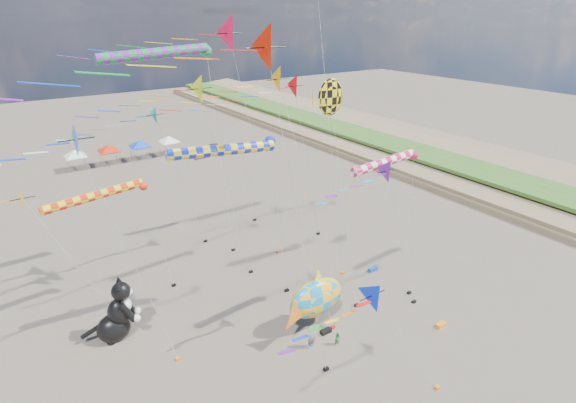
% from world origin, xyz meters
% --- Properties ---
extents(delta_kite_0, '(16.34, 3.11, 23.04)m').
position_xyz_m(delta_kite_0, '(0.55, 20.48, 21.26)').
color(delta_kite_0, '#E7103E').
rests_on(delta_kite_0, ground).
extents(delta_kite_1, '(9.21, 1.77, 13.81)m').
position_xyz_m(delta_kite_1, '(6.20, 6.76, 12.56)').
color(delta_kite_1, '#5A1C8B').
rests_on(delta_kite_1, ground).
extents(delta_kite_2, '(14.99, 2.36, 22.72)m').
position_xyz_m(delta_kite_2, '(-5.84, 4.84, 21.20)').
color(delta_kite_2, red).
rests_on(delta_kite_2, ground).
extents(delta_kite_3, '(9.09, 2.01, 17.94)m').
position_xyz_m(delta_kite_3, '(-12.15, 11.56, 16.61)').
color(delta_kite_3, blue).
rests_on(delta_kite_3, ground).
extents(delta_kite_4, '(11.88, 2.00, 19.90)m').
position_xyz_m(delta_kite_4, '(0.41, 11.02, 18.54)').
color(delta_kite_4, '#FFB609').
rests_on(delta_kite_4, ground).
extents(delta_kite_5, '(11.01, 1.73, 15.30)m').
position_xyz_m(delta_kite_5, '(-4.30, 26.91, 13.99)').
color(delta_kite_5, '#19CEDF').
rests_on(delta_kite_5, ground).
extents(delta_kite_6, '(11.16, 1.78, 12.16)m').
position_xyz_m(delta_kite_6, '(-16.51, 18.58, 10.88)').
color(delta_kite_6, '#F0AB08').
rests_on(delta_kite_6, ground).
extents(delta_kite_7, '(12.48, 2.42, 18.76)m').
position_xyz_m(delta_kite_7, '(-3.24, 18.76, 17.26)').
color(delta_kite_7, '#DAF818').
rests_on(delta_kite_7, ground).
extents(delta_kite_8, '(12.51, 2.40, 17.82)m').
position_xyz_m(delta_kite_8, '(7.94, 21.47, 16.31)').
color(delta_kite_8, red).
rests_on(delta_kite_8, ground).
extents(delta_kite_10, '(10.09, 1.96, 9.81)m').
position_xyz_m(delta_kite_10, '(-0.44, -0.58, 8.52)').
color(delta_kite_10, '#052AE1').
rests_on(delta_kite_10, ground).
extents(windsock_0, '(10.72, 0.94, 20.31)m').
position_xyz_m(windsock_0, '(-3.43, 23.50, 19.78)').
color(windsock_0, '#167E3F').
rests_on(windsock_0, ground).
extents(windsock_1, '(9.25, 0.74, 10.42)m').
position_xyz_m(windsock_1, '(-10.32, 20.70, 10.00)').
color(windsock_1, red).
rests_on(windsock_1, ground).
extents(windsock_2, '(9.59, 0.87, 14.38)m').
position_xyz_m(windsock_2, '(-2.40, 14.27, 13.90)').
color(windsock_2, '#1524D6').
rests_on(windsock_2, ground).
extents(windsock_3, '(7.05, 0.71, 9.50)m').
position_xyz_m(windsock_3, '(3.83, 28.55, 9.08)').
color(windsock_3, red).
rests_on(windsock_3, ground).
extents(windsock_4, '(7.86, 0.71, 13.34)m').
position_xyz_m(windsock_4, '(7.12, 7.90, 12.90)').
color(windsock_4, '#D20E41').
rests_on(windsock_4, ground).
extents(angelfish_kite, '(3.74, 3.02, 18.70)m').
position_xyz_m(angelfish_kite, '(4.05, 11.13, 17.24)').
color(angelfish_kite, yellow).
rests_on(angelfish_kite, ground).
extents(cat_inflatable, '(4.15, 2.94, 5.07)m').
position_xyz_m(cat_inflatable, '(-11.39, 16.48, 2.54)').
color(cat_inflatable, black).
rests_on(cat_inflatable, ground).
extents(fish_inflatable, '(6.45, 3.29, 5.12)m').
position_xyz_m(fish_inflatable, '(1.73, 9.05, 2.69)').
color(fish_inflatable, '#1486CB').
rests_on(fish_inflatable, ground).
extents(person_adult, '(0.74, 0.57, 1.80)m').
position_xyz_m(person_adult, '(0.05, 7.29, 0.90)').
color(person_adult, slate).
rests_on(person_adult, ground).
extents(child_green, '(0.56, 0.46, 1.08)m').
position_xyz_m(child_green, '(1.88, 6.38, 0.54)').
color(child_green, '#268638').
rests_on(child_green, ground).
extents(child_blue, '(0.69, 0.64, 1.14)m').
position_xyz_m(child_blue, '(0.56, 10.62, 0.57)').
color(child_blue, '#284FB0').
rests_on(child_blue, ground).
extents(kite_bag_0, '(0.90, 0.44, 0.30)m').
position_xyz_m(kite_bag_0, '(1.96, 7.94, 0.15)').
color(kite_bag_0, black).
rests_on(kite_bag_0, ground).
extents(kite_bag_1, '(0.90, 0.44, 0.30)m').
position_xyz_m(kite_bag_1, '(9.98, 3.43, 0.15)').
color(kite_bag_1, orange).
rests_on(kite_bag_1, ground).
extents(kite_bag_2, '(0.90, 0.44, 0.30)m').
position_xyz_m(kite_bag_2, '(11.36, 12.48, 0.15)').
color(kite_bag_2, '#124EB6').
rests_on(kite_bag_2, ground).
extents(tent_row, '(19.20, 4.20, 3.80)m').
position_xyz_m(tent_row, '(1.50, 60.00, 3.15)').
color(tent_row, white).
rests_on(tent_row, ground).
extents(parked_car, '(3.89, 2.58, 1.23)m').
position_xyz_m(parked_car, '(16.75, 58.00, 0.61)').
color(parked_car, '#26262D').
rests_on(parked_car, ground).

